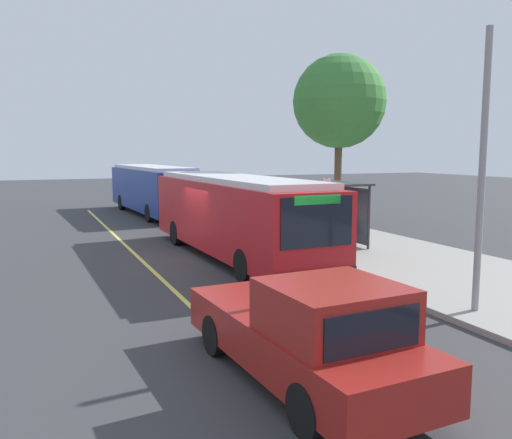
{
  "coord_description": "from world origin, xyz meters",
  "views": [
    {
      "loc": [
        18.21,
        -5.79,
        3.82
      ],
      "look_at": [
        1.42,
        1.44,
        1.48
      ],
      "focal_mm": 37.37,
      "sensor_mm": 36.0,
      "label": 1
    }
  ],
  "objects_px": {
    "pickup_truck": "(308,333)",
    "pedestrian_commuter": "(302,216)",
    "transit_bus_main": "(234,213)",
    "route_sign_post": "(327,207)",
    "transit_bus_second": "(153,188)",
    "waiting_bench": "(336,232)"
  },
  "relations": [
    {
      "from": "transit_bus_second",
      "to": "route_sign_post",
      "type": "distance_m",
      "value": 16.9
    },
    {
      "from": "route_sign_post",
      "to": "pedestrian_commuter",
      "type": "relative_size",
      "value": 1.66
    },
    {
      "from": "pickup_truck",
      "to": "route_sign_post",
      "type": "distance_m",
      "value": 9.67
    },
    {
      "from": "transit_bus_main",
      "to": "pickup_truck",
      "type": "bearing_deg",
      "value": -14.52
    },
    {
      "from": "pickup_truck",
      "to": "pedestrian_commuter",
      "type": "bearing_deg",
      "value": 152.29
    },
    {
      "from": "transit_bus_main",
      "to": "transit_bus_second",
      "type": "xyz_separation_m",
      "value": [
        -14.49,
        0.22,
        -0.0
      ]
    },
    {
      "from": "transit_bus_main",
      "to": "route_sign_post",
      "type": "distance_m",
      "value": 3.37
    },
    {
      "from": "transit_bus_main",
      "to": "route_sign_post",
      "type": "relative_size",
      "value": 4.11
    },
    {
      "from": "transit_bus_second",
      "to": "pickup_truck",
      "type": "bearing_deg",
      "value": -6.66
    },
    {
      "from": "transit_bus_main",
      "to": "pickup_truck",
      "type": "distance_m",
      "value": 10.72
    },
    {
      "from": "pickup_truck",
      "to": "pedestrian_commuter",
      "type": "xyz_separation_m",
      "value": [
        -12.19,
        6.4,
        0.26
      ]
    },
    {
      "from": "waiting_bench",
      "to": "route_sign_post",
      "type": "xyz_separation_m",
      "value": [
        2.61,
        -2.03,
        1.32
      ]
    },
    {
      "from": "transit_bus_main",
      "to": "transit_bus_second",
      "type": "height_order",
      "value": "same"
    },
    {
      "from": "transit_bus_second",
      "to": "route_sign_post",
      "type": "bearing_deg",
      "value": 7.68
    },
    {
      "from": "pickup_truck",
      "to": "waiting_bench",
      "type": "distance_m",
      "value": 12.9
    },
    {
      "from": "pickup_truck",
      "to": "transit_bus_second",
      "type": "bearing_deg",
      "value": 173.34
    },
    {
      "from": "transit_bus_second",
      "to": "pedestrian_commuter",
      "type": "bearing_deg",
      "value": 15.46
    },
    {
      "from": "pickup_truck",
      "to": "transit_bus_main",
      "type": "bearing_deg",
      "value": 165.48
    },
    {
      "from": "route_sign_post",
      "to": "pedestrian_commuter",
      "type": "bearing_deg",
      "value": 163.09
    },
    {
      "from": "waiting_bench",
      "to": "transit_bus_main",
      "type": "bearing_deg",
      "value": -85.5
    },
    {
      "from": "transit_bus_second",
      "to": "pickup_truck",
      "type": "relative_size",
      "value": 2.1
    },
    {
      "from": "transit_bus_second",
      "to": "pickup_truck",
      "type": "xyz_separation_m",
      "value": [
        24.85,
        -2.9,
        -0.76
      ]
    }
  ]
}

